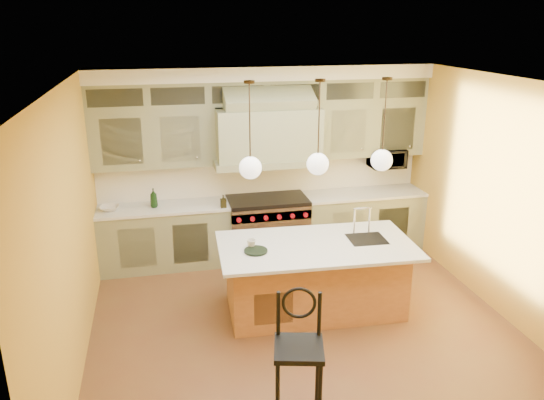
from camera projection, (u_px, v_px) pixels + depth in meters
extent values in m
plane|color=brown|center=(305.00, 330.00, 6.34)|extent=(5.00, 5.00, 0.00)
plane|color=white|center=(310.00, 83.00, 5.40)|extent=(5.00, 5.00, 0.00)
plane|color=gold|center=(263.00, 161.00, 8.18)|extent=(5.00, 0.00, 5.00)
plane|color=gold|center=(410.00, 344.00, 3.56)|extent=(5.00, 0.00, 5.00)
plane|color=gold|center=(70.00, 235.00, 5.36)|extent=(0.00, 5.00, 5.00)
plane|color=gold|center=(507.00, 201.00, 6.38)|extent=(0.00, 5.00, 5.00)
cube|color=gray|center=(165.00, 237.00, 7.89)|extent=(1.90, 0.65, 0.90)
cube|color=gray|center=(361.00, 221.00, 8.52)|extent=(1.90, 0.65, 0.90)
cube|color=silver|center=(163.00, 207.00, 7.74)|extent=(1.90, 0.68, 0.04)
cube|color=silver|center=(363.00, 193.00, 8.37)|extent=(1.90, 0.68, 0.04)
cube|color=silver|center=(263.00, 176.00, 8.24)|extent=(5.00, 0.04, 0.56)
cube|color=gray|center=(153.00, 138.00, 7.54)|extent=(1.75, 0.35, 0.85)
cube|color=gray|center=(367.00, 128.00, 8.20)|extent=(1.75, 0.35, 0.85)
cube|color=gray|center=(267.00, 133.00, 7.70)|extent=(1.50, 0.70, 0.75)
cube|color=gray|center=(267.00, 160.00, 7.83)|extent=(1.60, 0.76, 0.10)
cube|color=#333833|center=(265.00, 92.00, 7.67)|extent=(5.00, 0.35, 0.35)
cube|color=white|center=(265.00, 73.00, 7.57)|extent=(5.00, 0.47, 0.20)
cube|color=silver|center=(267.00, 229.00, 8.18)|extent=(1.20, 0.70, 0.90)
cube|color=black|center=(267.00, 200.00, 8.03)|extent=(1.20, 0.70, 0.06)
cube|color=silver|center=(272.00, 216.00, 7.78)|extent=(1.20, 0.06, 0.14)
cube|color=#A16339|center=(314.00, 278.00, 6.66)|extent=(2.18, 1.12, 0.88)
cube|color=silver|center=(316.00, 246.00, 6.47)|extent=(2.44, 1.38, 0.04)
cube|color=black|center=(367.00, 241.00, 6.62)|extent=(0.48, 0.43, 0.05)
cylinder|color=black|center=(277.00, 398.00, 4.66)|extent=(0.04, 0.04, 0.72)
cylinder|color=black|center=(320.00, 399.00, 4.65)|extent=(0.04, 0.04, 0.72)
cylinder|color=black|center=(278.00, 371.00, 5.01)|extent=(0.04, 0.04, 0.72)
cylinder|color=black|center=(317.00, 372.00, 5.00)|extent=(0.04, 0.04, 0.72)
cube|color=black|center=(299.00, 349.00, 4.71)|extent=(0.53, 0.53, 0.05)
torus|color=black|center=(299.00, 303.00, 4.77)|extent=(0.31, 0.10, 0.32)
imported|color=black|center=(387.00, 158.00, 8.35)|extent=(0.54, 0.37, 0.30)
imported|color=black|center=(154.00, 198.00, 7.64)|extent=(0.11, 0.11, 0.28)
imported|color=black|center=(223.00, 201.00, 7.64)|extent=(0.09, 0.09, 0.19)
imported|color=silver|center=(110.00, 208.00, 7.55)|extent=(0.29, 0.29, 0.07)
imported|color=silver|center=(251.00, 244.00, 6.35)|extent=(0.12, 0.12, 0.10)
cylinder|color=#2D2319|center=(249.00, 82.00, 5.71)|extent=(0.12, 0.12, 0.03)
cylinder|color=#2D2319|center=(250.00, 123.00, 5.86)|extent=(0.02, 0.02, 0.93)
sphere|color=white|center=(250.00, 168.00, 6.02)|extent=(0.26, 0.26, 0.26)
cylinder|color=#2D2319|center=(320.00, 80.00, 5.88)|extent=(0.12, 0.12, 0.03)
cylinder|color=#2D2319|center=(319.00, 120.00, 6.02)|extent=(0.02, 0.02, 0.93)
sphere|color=white|center=(318.00, 164.00, 6.19)|extent=(0.26, 0.26, 0.26)
cylinder|color=#2D2319|center=(387.00, 79.00, 6.04)|extent=(0.12, 0.12, 0.03)
cylinder|color=#2D2319|center=(385.00, 117.00, 6.18)|extent=(0.02, 0.02, 0.93)
sphere|color=white|center=(382.00, 160.00, 6.35)|extent=(0.26, 0.26, 0.26)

